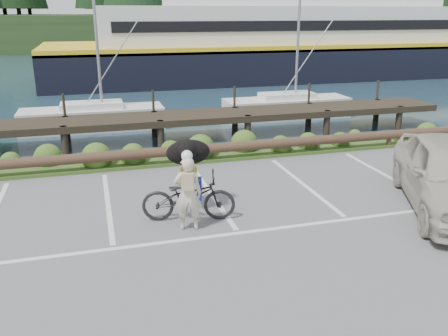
{
  "coord_description": "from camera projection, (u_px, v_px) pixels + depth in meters",
  "views": [
    {
      "loc": [
        -2.76,
        -9.1,
        4.48
      ],
      "look_at": [
        -0.0,
        0.74,
        1.1
      ],
      "focal_mm": 38.0,
      "sensor_mm": 36.0,
      "label": 1
    }
  ],
  "objects": [
    {
      "name": "dog",
      "position": [
        188.0,
        152.0,
        10.93
      ],
      "size": [
        0.71,
        1.11,
        0.59
      ],
      "primitive_type": "ellipsoid",
      "rotation": [
        0.0,
        0.0,
        1.35
      ],
      "color": "black",
      "rests_on": "bicycle"
    },
    {
      "name": "cyclist",
      "position": [
        188.0,
        194.0,
        10.02
      ],
      "size": [
        0.67,
        0.51,
        1.64
      ],
      "primitive_type": "imported",
      "rotation": [
        0.0,
        0.0,
        2.92
      ],
      "color": "beige",
      "rests_on": "ground"
    },
    {
      "name": "bicycle",
      "position": [
        189.0,
        197.0,
        10.56
      ],
      "size": [
        2.19,
        1.16,
        1.1
      ],
      "primitive_type": "imported",
      "rotation": [
        0.0,
        0.0,
        1.35
      ],
      "color": "black",
      "rests_on": "ground"
    },
    {
      "name": "ground",
      "position": [
        233.0,
        226.0,
        10.43
      ],
      "size": [
        72.0,
        72.0,
        0.0
      ],
      "primitive_type": "plane",
      "color": "#58585B"
    },
    {
      "name": "log_rail",
      "position": [
        190.0,
        164.0,
        14.63
      ],
      "size": [
        32.0,
        0.3,
        0.6
      ],
      "primitive_type": null,
      "color": "#443021",
      "rests_on": "ground"
    },
    {
      "name": "vegetation_strip",
      "position": [
        186.0,
        156.0,
        15.26
      ],
      "size": [
        34.0,
        1.6,
        0.1
      ],
      "primitive_type": "cube",
      "color": "#3D5B21",
      "rests_on": "ground"
    },
    {
      "name": "harbor_backdrop",
      "position": [
        106.0,
        39.0,
        82.27
      ],
      "size": [
        170.0,
        160.0,
        30.0
      ],
      "color": "#1B3343",
      "rests_on": "ground"
    }
  ]
}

